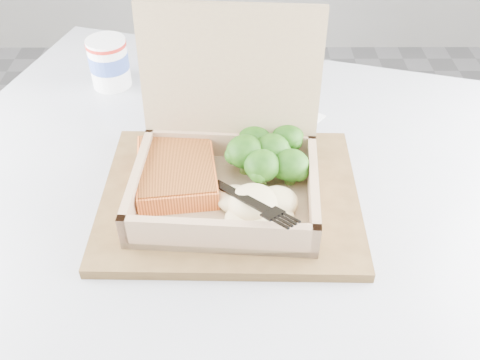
{
  "coord_description": "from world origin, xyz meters",
  "views": [
    {
      "loc": [
        -0.53,
        -0.31,
        1.2
      ],
      "look_at": [
        -0.53,
        0.17,
        0.77
      ],
      "focal_mm": 40.0,
      "sensor_mm": 36.0,
      "label": 1
    }
  ],
  "objects_px": {
    "takeout_container": "(227,153)",
    "paper_cup": "(109,61)",
    "serving_tray": "(230,197)",
    "cafe_table": "(208,288)"
  },
  "relations": [
    {
      "from": "takeout_container",
      "to": "paper_cup",
      "type": "bearing_deg",
      "value": 130.32
    },
    {
      "from": "paper_cup",
      "to": "serving_tray",
      "type": "bearing_deg",
      "value": -54.74
    },
    {
      "from": "cafe_table",
      "to": "serving_tray",
      "type": "xyz_separation_m",
      "value": [
        0.04,
        -0.01,
        0.19
      ]
    },
    {
      "from": "cafe_table",
      "to": "serving_tray",
      "type": "distance_m",
      "value": 0.2
    },
    {
      "from": "serving_tray",
      "to": "takeout_container",
      "type": "xyz_separation_m",
      "value": [
        -0.0,
        0.02,
        0.06
      ]
    },
    {
      "from": "takeout_container",
      "to": "cafe_table",
      "type": "bearing_deg",
      "value": -158.02
    },
    {
      "from": "serving_tray",
      "to": "paper_cup",
      "type": "xyz_separation_m",
      "value": [
        -0.2,
        0.28,
        0.04
      ]
    },
    {
      "from": "serving_tray",
      "to": "cafe_table",
      "type": "bearing_deg",
      "value": 172.02
    },
    {
      "from": "serving_tray",
      "to": "paper_cup",
      "type": "distance_m",
      "value": 0.35
    },
    {
      "from": "cafe_table",
      "to": "takeout_container",
      "type": "height_order",
      "value": "takeout_container"
    }
  ]
}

